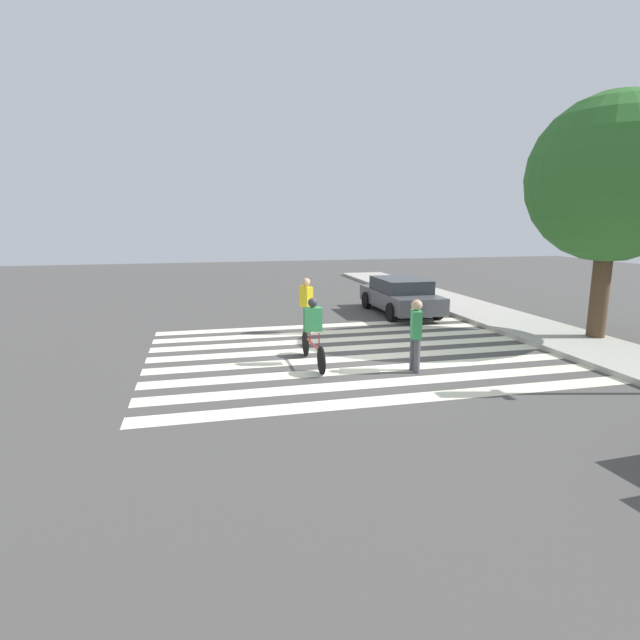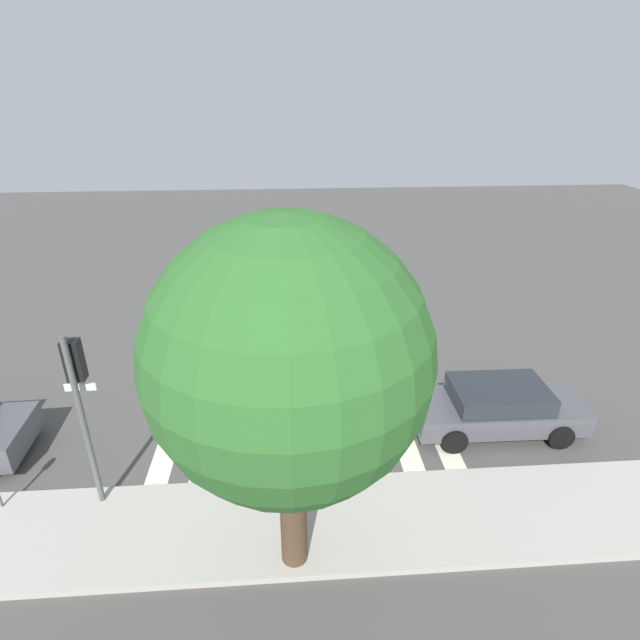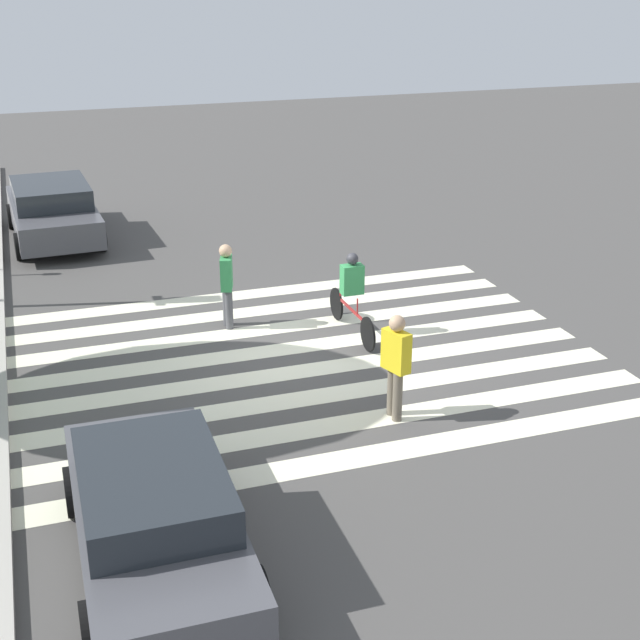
{
  "view_description": "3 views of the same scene",
  "coord_description": "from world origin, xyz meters",
  "px_view_note": "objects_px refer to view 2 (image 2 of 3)",
  "views": [
    {
      "loc": [
        11.82,
        -3.61,
        3.32
      ],
      "look_at": [
        0.11,
        -0.8,
        0.93
      ],
      "focal_mm": 28.0,
      "sensor_mm": 36.0,
      "label": 1
    },
    {
      "loc": [
        0.37,
        13.62,
        8.13
      ],
      "look_at": [
        -0.65,
        -0.64,
        1.36
      ],
      "focal_mm": 28.0,
      "sensor_mm": 36.0,
      "label": 2
    },
    {
      "loc": [
        -13.57,
        4.37,
        6.49
      ],
      "look_at": [
        -0.97,
        0.08,
        1.1
      ],
      "focal_mm": 50.0,
      "sensor_mm": 36.0,
      "label": 3
    }
  ],
  "objects_px": {
    "street_tree": "(289,358)",
    "cyclist_near_curb": "(276,329)",
    "pedestrian_adult_blue_shirt": "(378,330)",
    "car_parked_dark_suv": "(497,407)",
    "pedestrian_adult_tall_backpack": "(238,360)",
    "traffic_light": "(79,389)"
  },
  "relations": [
    {
      "from": "pedestrian_adult_tall_backpack",
      "to": "pedestrian_adult_blue_shirt",
      "type": "relative_size",
      "value": 0.98
    },
    {
      "from": "street_tree",
      "to": "cyclist_near_curb",
      "type": "distance_m",
      "value": 8.95
    },
    {
      "from": "traffic_light",
      "to": "car_parked_dark_suv",
      "type": "relative_size",
      "value": 0.94
    },
    {
      "from": "pedestrian_adult_blue_shirt",
      "to": "car_parked_dark_suv",
      "type": "xyz_separation_m",
      "value": [
        -2.39,
        3.99,
        -0.27
      ]
    },
    {
      "from": "pedestrian_adult_blue_shirt",
      "to": "cyclist_near_curb",
      "type": "relative_size",
      "value": 0.75
    },
    {
      "from": "street_tree",
      "to": "pedestrian_adult_tall_backpack",
      "type": "xyz_separation_m",
      "value": [
        1.48,
        -6.11,
        -3.48
      ]
    },
    {
      "from": "street_tree",
      "to": "pedestrian_adult_tall_backpack",
      "type": "distance_m",
      "value": 7.19
    },
    {
      "from": "traffic_light",
      "to": "street_tree",
      "type": "height_order",
      "value": "street_tree"
    },
    {
      "from": "street_tree",
      "to": "car_parked_dark_suv",
      "type": "xyz_separation_m",
      "value": [
        -5.27,
        -3.68,
        -3.73
      ]
    },
    {
      "from": "pedestrian_adult_tall_backpack",
      "to": "street_tree",
      "type": "bearing_deg",
      "value": 120.33
    },
    {
      "from": "traffic_light",
      "to": "car_parked_dark_suv",
      "type": "xyz_separation_m",
      "value": [
        -9.31,
        -1.82,
        -2.16
      ]
    },
    {
      "from": "street_tree",
      "to": "cyclist_near_curb",
      "type": "xyz_separation_m",
      "value": [
        0.39,
        -8.21,
        -3.54
      ]
    },
    {
      "from": "pedestrian_adult_blue_shirt",
      "to": "car_parked_dark_suv",
      "type": "distance_m",
      "value": 4.66
    },
    {
      "from": "traffic_light",
      "to": "street_tree",
      "type": "xyz_separation_m",
      "value": [
        -4.04,
        1.85,
        1.57
      ]
    },
    {
      "from": "street_tree",
      "to": "pedestrian_adult_tall_backpack",
      "type": "relative_size",
      "value": 4.04
    },
    {
      "from": "street_tree",
      "to": "pedestrian_adult_blue_shirt",
      "type": "bearing_deg",
      "value": -110.58
    },
    {
      "from": "pedestrian_adult_tall_backpack",
      "to": "cyclist_near_curb",
      "type": "height_order",
      "value": "pedestrian_adult_tall_backpack"
    },
    {
      "from": "pedestrian_adult_tall_backpack",
      "to": "pedestrian_adult_blue_shirt",
      "type": "distance_m",
      "value": 4.63
    },
    {
      "from": "street_tree",
      "to": "car_parked_dark_suv",
      "type": "distance_m",
      "value": 7.43
    },
    {
      "from": "car_parked_dark_suv",
      "to": "street_tree",
      "type": "bearing_deg",
      "value": 35.48
    },
    {
      "from": "cyclist_near_curb",
      "to": "car_parked_dark_suv",
      "type": "relative_size",
      "value": 0.52
    },
    {
      "from": "car_parked_dark_suv",
      "to": "traffic_light",
      "type": "bearing_deg",
      "value": 11.65
    }
  ]
}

